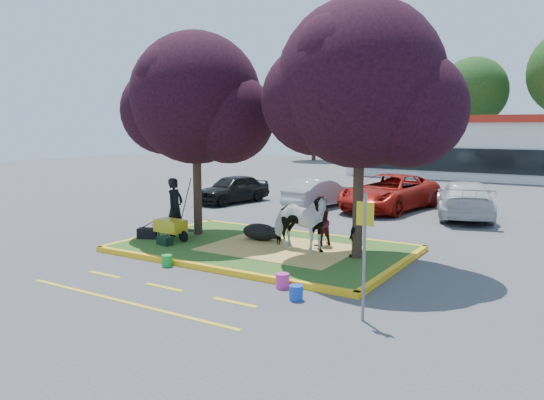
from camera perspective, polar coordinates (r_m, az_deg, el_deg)
The scene contains 31 objects.
ground at distance 15.80m, azimuth -0.99°, elevation -5.51°, with size 90.00×90.00×0.00m, color #424244.
median_island at distance 15.78m, azimuth -0.99°, elevation -5.24°, with size 8.00×5.00×0.15m, color #265119.
curb_near at distance 13.75m, azimuth -6.87°, elevation -7.30°, with size 8.30×0.16×0.15m, color yellow.
curb_far at distance 17.95m, azimuth 3.49°, elevation -3.63°, with size 8.30×0.16×0.15m, color yellow.
curb_left at distance 18.27m, azimuth -11.83°, elevation -3.59°, with size 0.16×5.30×0.15m, color yellow.
curb_right at distance 14.06m, azimuth 13.24°, elevation -7.11°, with size 0.16×5.30×0.15m, color yellow.
straw_bedding at distance 15.45m, azimuth 0.89°, elevation -5.22°, with size 4.20×3.00×0.01m, color #E6CA5E.
tree_purple_left at distance 17.34m, azimuth -8.19°, elevation 10.13°, with size 5.06×4.20×6.51m.
tree_purple_right at distance 14.19m, azimuth 9.54°, elevation 11.41°, with size 5.30×4.40×6.82m.
fire_lane_stripe_a at distance 14.01m, azimuth -17.55°, elevation -7.64°, with size 1.10×0.12×0.01m, color yellow.
fire_lane_stripe_b at distance 12.60m, azimuth -11.53°, elevation -9.17°, with size 1.10×0.12×0.01m, color yellow.
fire_lane_stripe_c at distance 11.38m, azimuth -4.04°, elevation -10.92°, with size 1.10×0.12×0.01m, color yellow.
fire_lane_long at distance 11.81m, azimuth -15.59°, elevation -10.49°, with size 6.00×0.10×0.01m, color yellow.
retail_building at distance 41.40m, azimuth 23.13°, elevation 5.36°, with size 20.40×8.40×4.40m.
treeline at distance 51.17m, azimuth 24.31°, elevation 11.82°, with size 46.58×7.80×14.63m.
cow at distance 14.98m, azimuth 2.94°, elevation -2.41°, with size 0.90×1.98×1.67m, color silver.
calf at distance 16.52m, azimuth -1.31°, elevation -3.45°, with size 1.20×0.68×0.52m, color black.
handler at distance 17.45m, azimuth -10.38°, elevation -0.72°, with size 0.68×0.45×1.87m, color black.
visitor_a at distance 15.73m, azimuth 5.18°, elevation -2.25°, with size 0.73×0.57×1.50m, color #40121B.
visitor_b at distance 14.55m, azimuth 9.00°, elevation -3.87°, with size 0.67×0.28×1.14m, color black.
wheelbarrow at distance 16.78m, azimuth -10.84°, elevation -2.77°, with size 1.72×0.64×0.65m.
gear_bag_dark at distance 17.27m, azimuth -13.19°, elevation -3.50°, with size 0.63×0.34×0.32m, color black.
gear_bag_green at distance 16.22m, azimuth -11.46°, elevation -4.32°, with size 0.46×0.29×0.25m, color black.
sign_post at distance 10.08m, azimuth 9.92°, elevation -4.58°, with size 0.35×0.06×2.46m.
bucket_green at distance 14.34m, azimuth -11.23°, elevation -6.43°, with size 0.29×0.29×0.31m, color green.
bucket_pink at distance 12.26m, azimuth 1.14°, elevation -8.68°, with size 0.32×0.32×0.34m, color #DD319B.
bucket_blue at distance 11.46m, azimuth 2.61°, elevation -9.94°, with size 0.30×0.30×0.32m, color #1742BD.
car_black at distance 25.58m, azimuth -4.27°, elevation 1.21°, with size 1.61×3.99×1.36m, color black.
car_silver at distance 24.24m, azimuth 5.15°, elevation 0.75°, with size 1.37×3.93×1.30m, color #A1A3A9.
car_red at distance 23.85m, azimuth 12.51°, elevation 0.82°, with size 2.62×5.68×1.58m, color #A4160D.
car_white at distance 22.78m, azimuth 20.00°, elevation 0.07°, with size 2.08×5.12×1.49m, color silver.
Camera 1 is at (8.33, -12.91, 3.68)m, focal length 35.00 mm.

